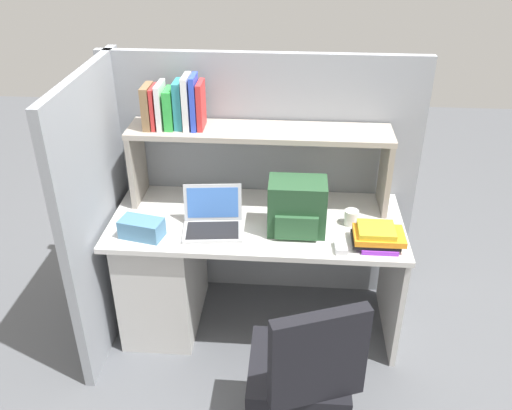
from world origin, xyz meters
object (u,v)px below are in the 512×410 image
office_chair (302,387)px  backpack (297,207)px  paper_cup (351,217)px  laptop (213,220)px  computer_mouse (341,247)px  tissue_box (142,228)px

office_chair → backpack: bearing=-106.5°
paper_cup → backpack: bearing=-164.0°
paper_cup → office_chair: 0.96m
office_chair → paper_cup: bearing=-126.4°
laptop → computer_mouse: (0.67, -0.15, -0.03)m
laptop → paper_cup: bearing=7.7°
computer_mouse → paper_cup: (0.07, 0.25, 0.03)m
paper_cup → office_chair: size_ratio=0.09×
paper_cup → office_chair: bearing=-106.2°
backpack → tissue_box: (-0.80, -0.12, -0.09)m
laptop → backpack: bearing=2.0°
computer_mouse → office_chair: bearing=-110.1°
laptop → paper_cup: (0.74, 0.10, -0.01)m
computer_mouse → paper_cup: bearing=71.1°
paper_cup → computer_mouse: bearing=-105.3°
tissue_box → office_chair: office_chair is taller
paper_cup → tissue_box: 1.11m
backpack → paper_cup: 0.32m
tissue_box → office_chair: bearing=-24.6°
laptop → tissue_box: laptop is taller
computer_mouse → office_chair: (-0.18, -0.59, -0.35)m
laptop → office_chair: laptop is taller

